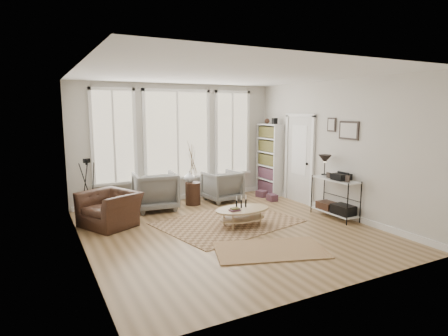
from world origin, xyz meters
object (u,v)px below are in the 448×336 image
armchair_left (155,191)px  accent_chair (110,209)px  coffee_table (242,212)px  side_table (193,175)px  armchair_right (222,186)px  low_shelf (335,194)px  bookcase (270,159)px

armchair_left → accent_chair: armchair_left is taller
coffee_table → side_table: size_ratio=0.74×
armchair_left → armchair_right: 1.73m
armchair_left → armchair_right: bearing=-173.4°
low_shelf → coffee_table: size_ratio=1.16×
low_shelf → armchair_left: low_shelf is taller
coffee_table → armchair_left: armchair_left is taller
low_shelf → accent_chair: size_ratio=1.25×
low_shelf → armchair_left: size_ratio=1.37×
accent_chair → low_shelf: bearing=42.6°
bookcase → low_shelf: 2.56m
side_table → low_shelf: bearing=-47.1°
armchair_left → bookcase: bearing=-171.7°
accent_chair → coffee_table: bearing=35.0°
armchair_right → side_table: (-0.79, -0.01, 0.35)m
low_shelf → accent_chair: (-4.34, 1.62, -0.17)m
bookcase → armchair_right: bookcase is taller
bookcase → armchair_right: (-1.50, -0.11, -0.58)m
side_table → accent_chair: 2.28m
accent_chair → armchair_right: bearing=78.4°
bookcase → armchair_left: bookcase is taller
side_table → accent_chair: side_table is taller
armchair_right → side_table: size_ratio=0.55×
side_table → armchair_left: bearing=-179.2°
armchair_left → armchair_right: (1.73, 0.02, -0.05)m
bookcase → side_table: bearing=-177.1°
armchair_left → accent_chair: (-1.17, -0.78, -0.10)m
side_table → accent_chair: size_ratio=1.46×
low_shelf → side_table: (-2.24, 2.41, 0.22)m
low_shelf → armchair_right: low_shelf is taller
bookcase → armchair_left: (-3.23, -0.13, -0.52)m
bookcase → low_shelf: (-0.06, -2.52, -0.44)m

